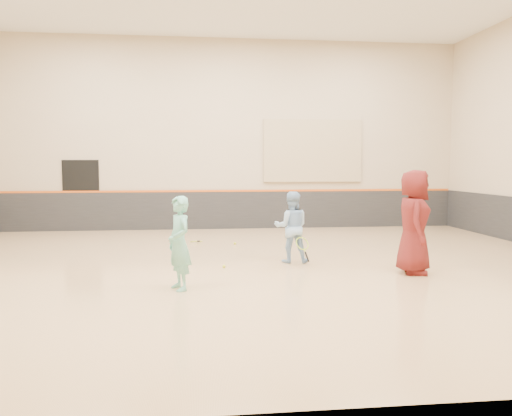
{
  "coord_description": "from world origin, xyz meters",
  "views": [
    {
      "loc": [
        -0.84,
        -9.94,
        2.06
      ],
      "look_at": [
        0.32,
        0.4,
        1.15
      ],
      "focal_mm": 35.0,
      "sensor_mm": 36.0,
      "label": 1
    }
  ],
  "objects": [
    {
      "name": "room",
      "position": [
        0.0,
        0.0,
        0.81
      ],
      "size": [
        15.04,
        12.04,
        6.22
      ],
      "color": "tan",
      "rests_on": "ground"
    },
    {
      "name": "wainscot_back",
      "position": [
        0.0,
        5.97,
        0.6
      ],
      "size": [
        14.9,
        0.04,
        1.2
      ],
      "primitive_type": "cube",
      "color": "#232326",
      "rests_on": "floor"
    },
    {
      "name": "accent_stripe",
      "position": [
        0.0,
        5.96,
        1.22
      ],
      "size": [
        14.9,
        0.03,
        0.06
      ],
      "primitive_type": "cube",
      "color": "#D85914",
      "rests_on": "wall_back"
    },
    {
      "name": "acoustic_panel",
      "position": [
        2.8,
        5.95,
        2.5
      ],
      "size": [
        3.2,
        0.08,
        2.0
      ],
      "primitive_type": "cube",
      "color": "tan",
      "rests_on": "wall_back"
    },
    {
      "name": "doorway",
      "position": [
        -4.5,
        5.98,
        1.1
      ],
      "size": [
        1.1,
        0.05,
        2.2
      ],
      "primitive_type": "cube",
      "color": "black",
      "rests_on": "floor"
    },
    {
      "name": "girl",
      "position": [
        -1.19,
        -1.77,
        0.77
      ],
      "size": [
        0.57,
        0.67,
        1.55
      ],
      "primitive_type": "imported",
      "rotation": [
        0.0,
        0.0,
        -1.13
      ],
      "color": "#75CBB6",
      "rests_on": "floor"
    },
    {
      "name": "instructor",
      "position": [
        1.06,
        0.32,
        0.75
      ],
      "size": [
        0.8,
        0.66,
        1.5
      ],
      "primitive_type": "imported",
      "rotation": [
        0.0,
        0.0,
        3.01
      ],
      "color": "#96BDE8",
      "rests_on": "floor"
    },
    {
      "name": "young_man",
      "position": [
        3.16,
        -1.0,
        0.98
      ],
      "size": [
        0.88,
        1.1,
        1.96
      ],
      "primitive_type": "imported",
      "rotation": [
        0.0,
        0.0,
        1.26
      ],
      "color": "#5E1716",
      "rests_on": "floor"
    },
    {
      "name": "held_racket",
      "position": [
        1.24,
        0.02,
        0.44
      ],
      "size": [
        0.4,
        0.4,
        0.58
      ],
      "primitive_type": null,
      "color": "#B6E632",
      "rests_on": "instructor"
    },
    {
      "name": "spare_racket",
      "position": [
        -0.95,
        3.32,
        0.07
      ],
      "size": [
        0.73,
        0.73,
        0.15
      ],
      "primitive_type": null,
      "color": "#B2C12A",
      "rests_on": "floor"
    },
    {
      "name": "ball_under_racket",
      "position": [
        -0.38,
        -0.13,
        0.03
      ],
      "size": [
        0.07,
        0.07,
        0.07
      ],
      "primitive_type": "sphere",
      "color": "yellow",
      "rests_on": "floor"
    },
    {
      "name": "ball_in_hand",
      "position": [
        3.34,
        -1.08,
        1.19
      ],
      "size": [
        0.07,
        0.07,
        0.07
      ],
      "primitive_type": "sphere",
      "color": "#CCDC33",
      "rests_on": "young_man"
    },
    {
      "name": "ball_beside_spare",
      "position": [
        0.04,
        2.75,
        0.03
      ],
      "size": [
        0.07,
        0.07,
        0.07
      ],
      "primitive_type": "sphere",
      "color": "yellow",
      "rests_on": "floor"
    }
  ]
}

